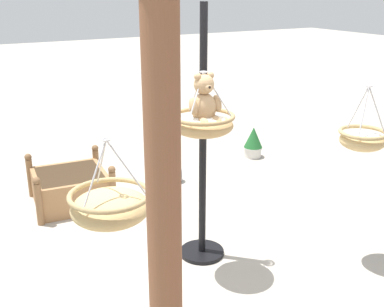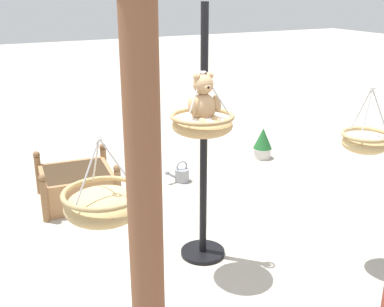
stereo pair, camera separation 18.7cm
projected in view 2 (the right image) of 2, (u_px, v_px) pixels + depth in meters
ground_plane at (186, 258)px, 4.72m from camera, size 40.00×40.00×0.00m
display_pole_central at (204, 183)px, 4.53m from camera, size 0.44×0.44×2.48m
hanging_basket_with_teddy at (202, 124)px, 4.03m from camera, size 0.54×0.54×0.55m
teddy_bear at (204, 102)px, 3.95m from camera, size 0.30×0.26×0.44m
hanging_basket_left_high at (365, 141)px, 4.20m from camera, size 0.43×0.43×0.59m
hanging_basket_right_low at (104, 204)px, 3.27m from camera, size 0.57×0.57×0.61m
greenhouse_pillar_left at (146, 228)px, 2.31m from camera, size 0.32×0.32×2.98m
wooden_planter_box at (77, 185)px, 5.90m from camera, size 1.01×1.00×0.58m
potted_plant_bushy_green at (263, 143)px, 7.38m from camera, size 0.29×0.29×0.48m
watering_can at (181, 174)px, 6.53m from camera, size 0.35×0.20×0.30m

